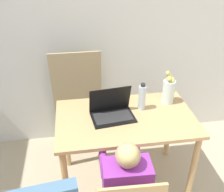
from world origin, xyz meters
TOP-DOWN VIEW (x-y plane):
  - wall_back at (0.00, 2.23)m, footprint 6.40×0.05m
  - dining_table at (0.04, 1.43)m, footprint 1.15×0.69m
  - person_seated at (-0.08, 0.85)m, footprint 0.32×0.43m
  - laptop at (-0.07, 1.47)m, footprint 0.38×0.28m
  - flower_vase at (0.45, 1.60)m, footprint 0.11×0.11m
  - water_bottle at (0.20, 1.53)m, footprint 0.06×0.06m
  - cardboard_panel at (-0.35, 2.09)m, footprint 0.50×0.17m

SIDE VIEW (x-z plane):
  - cardboard_panel at x=-0.35m, z-range 0.00..1.13m
  - person_seated at x=-0.08m, z-range 0.12..1.15m
  - dining_table at x=0.04m, z-range 0.28..1.04m
  - laptop at x=-0.07m, z-range 0.69..0.94m
  - water_bottle at x=0.20m, z-range 0.75..1.00m
  - flower_vase at x=0.45m, z-range 0.72..1.03m
  - wall_back at x=0.00m, z-range 0.00..2.50m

